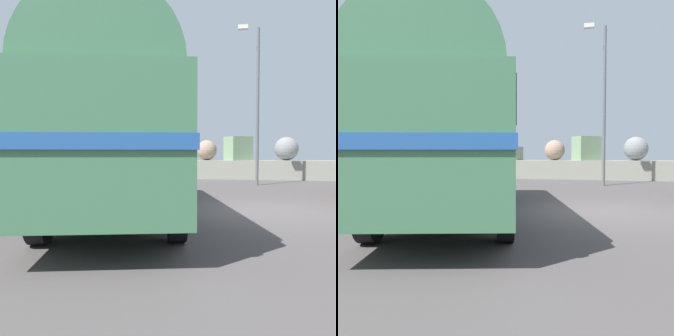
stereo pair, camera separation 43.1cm
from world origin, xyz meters
The scene contains 5 objects.
ground centered at (0.00, 0.00, 0.01)m, with size 32.00×26.00×0.02m.
breakwater centered at (0.12, 11.81, 0.75)m, with size 31.36×2.39×2.49m.
vintage_coach centered at (-3.34, -1.35, 2.05)m, with size 4.58×8.91×3.70m.
second_coach centered at (-7.54, 0.03, 2.05)m, with size 4.28×8.90×3.70m.
lamp_post centered at (0.23, 7.44, 4.04)m, with size 0.99×0.64×7.25m.
Camera 2 is at (-0.20, -9.18, 1.48)m, focal length 37.58 mm.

